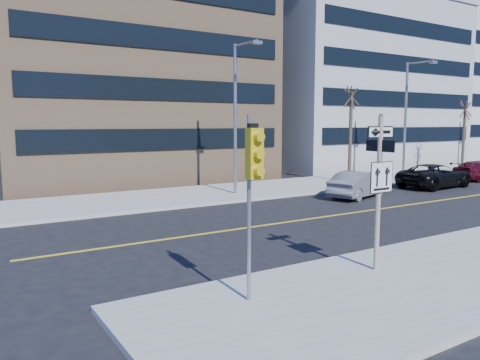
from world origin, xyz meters
TOP-DOWN VIEW (x-y plane):
  - ground at (0.00, 0.00)m, footprint 120.00×120.00m
  - far_sidewalk at (18.00, 12.00)m, footprint 66.00×6.00m
  - road_centerline at (12.00, 4.00)m, footprint 40.00×0.14m
  - sign_pole at (0.00, -2.51)m, footprint 0.92×0.92m
  - traffic_signal at (-4.00, -2.66)m, footprint 0.32×0.45m
  - parked_car_b at (9.30, 6.97)m, footprint 2.71×4.58m
  - parked_car_c at (16.30, 7.25)m, footprint 2.68×5.40m
  - streetlight_a at (4.00, 10.76)m, footprint 0.55×2.25m
  - streetlight_b at (18.00, 10.76)m, footprint 0.55×2.25m
  - street_tree_west at (13.00, 11.30)m, footprint 1.80×1.80m
  - street_tree_east at (26.00, 11.60)m, footprint 1.80×1.80m
  - building_brick at (2.00, 25.00)m, footprint 18.00×18.00m
  - building_grey_mid at (24.00, 24.00)m, footprint 20.00×16.00m
  - building_grey_far at (45.00, 27.00)m, footprint 18.00×18.00m

SIDE VIEW (x-z plane):
  - ground at x=0.00m, z-range 0.00..0.00m
  - road_centerline at x=12.00m, z-range 0.00..0.01m
  - far_sidewalk at x=18.00m, z-range 0.00..0.15m
  - parked_car_b at x=9.30m, z-range 0.00..1.43m
  - parked_car_c at x=16.30m, z-range 0.00..1.47m
  - sign_pole at x=0.00m, z-range 0.41..4.47m
  - traffic_signal at x=-4.00m, z-range 1.03..5.03m
  - streetlight_a at x=4.00m, z-range 0.76..8.76m
  - streetlight_b at x=18.00m, z-range 0.76..8.76m
  - street_tree_east at x=26.00m, z-range 2.07..7.82m
  - street_tree_west at x=13.00m, z-range 2.35..8.70m
  - building_grey_mid at x=24.00m, z-range 0.00..15.00m
  - building_grey_far at x=45.00m, z-range 0.00..16.00m
  - building_brick at x=2.00m, z-range 0.00..18.00m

